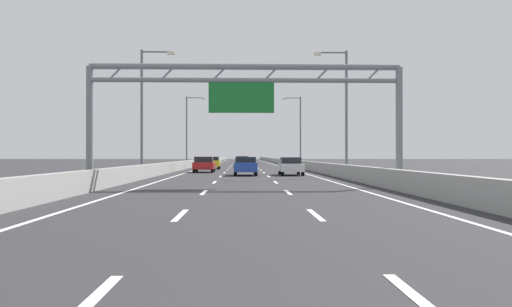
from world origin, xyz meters
The scene contains 51 objects.
ground_plane centered at (0.00, 100.00, 0.00)m, with size 260.00×260.00×0.00m, color #2D2D30.
lane_dash_left_0 centered at (-1.80, 3.50, 0.01)m, with size 0.16×3.00×0.01m, color white.
lane_dash_left_1 centered at (-1.80, 12.50, 0.01)m, with size 0.16×3.00×0.01m, color white.
lane_dash_left_2 centered at (-1.80, 21.50, 0.01)m, with size 0.16×3.00×0.01m, color white.
lane_dash_left_3 centered at (-1.80, 30.50, 0.01)m, with size 0.16×3.00×0.01m, color white.
lane_dash_left_4 centered at (-1.80, 39.50, 0.01)m, with size 0.16×3.00×0.01m, color white.
lane_dash_left_5 centered at (-1.80, 48.50, 0.01)m, with size 0.16×3.00×0.01m, color white.
lane_dash_left_6 centered at (-1.80, 57.50, 0.01)m, with size 0.16×3.00×0.01m, color white.
lane_dash_left_7 centered at (-1.80, 66.50, 0.01)m, with size 0.16×3.00×0.01m, color white.
lane_dash_left_8 centered at (-1.80, 75.50, 0.01)m, with size 0.16×3.00×0.01m, color white.
lane_dash_left_9 centered at (-1.80, 84.50, 0.01)m, with size 0.16×3.00×0.01m, color white.
lane_dash_left_10 centered at (-1.80, 93.50, 0.01)m, with size 0.16×3.00×0.01m, color white.
lane_dash_left_11 centered at (-1.80, 102.50, 0.01)m, with size 0.16×3.00×0.01m, color white.
lane_dash_left_12 centered at (-1.80, 111.50, 0.01)m, with size 0.16×3.00×0.01m, color white.
lane_dash_left_13 centered at (-1.80, 120.50, 0.01)m, with size 0.16×3.00×0.01m, color white.
lane_dash_left_14 centered at (-1.80, 129.50, 0.01)m, with size 0.16×3.00×0.01m, color white.
lane_dash_left_15 centered at (-1.80, 138.50, 0.01)m, with size 0.16×3.00×0.01m, color white.
lane_dash_left_16 centered at (-1.80, 147.50, 0.01)m, with size 0.16×3.00×0.01m, color white.
lane_dash_left_17 centered at (-1.80, 156.50, 0.01)m, with size 0.16×3.00×0.01m, color white.
lane_dash_right_0 centered at (1.80, 3.50, 0.01)m, with size 0.16×3.00×0.01m, color white.
lane_dash_right_1 centered at (1.80, 12.50, 0.01)m, with size 0.16×3.00×0.01m, color white.
lane_dash_right_2 centered at (1.80, 21.50, 0.01)m, with size 0.16×3.00×0.01m, color white.
lane_dash_right_3 centered at (1.80, 30.50, 0.01)m, with size 0.16×3.00×0.01m, color white.
lane_dash_right_4 centered at (1.80, 39.50, 0.01)m, with size 0.16×3.00×0.01m, color white.
lane_dash_right_5 centered at (1.80, 48.50, 0.01)m, with size 0.16×3.00×0.01m, color white.
lane_dash_right_6 centered at (1.80, 57.50, 0.01)m, with size 0.16×3.00×0.01m, color white.
lane_dash_right_7 centered at (1.80, 66.50, 0.01)m, with size 0.16×3.00×0.01m, color white.
lane_dash_right_8 centered at (1.80, 75.50, 0.01)m, with size 0.16×3.00×0.01m, color white.
lane_dash_right_9 centered at (1.80, 84.50, 0.01)m, with size 0.16×3.00×0.01m, color white.
lane_dash_right_10 centered at (1.80, 93.50, 0.01)m, with size 0.16×3.00×0.01m, color white.
lane_dash_right_11 centered at (1.80, 102.50, 0.01)m, with size 0.16×3.00×0.01m, color white.
lane_dash_right_12 centered at (1.80, 111.50, 0.01)m, with size 0.16×3.00×0.01m, color white.
lane_dash_right_13 centered at (1.80, 120.50, 0.01)m, with size 0.16×3.00×0.01m, color white.
lane_dash_right_14 centered at (1.80, 129.50, 0.01)m, with size 0.16×3.00×0.01m, color white.
lane_dash_right_15 centered at (1.80, 138.50, 0.01)m, with size 0.16×3.00×0.01m, color white.
lane_dash_right_16 centered at (1.80, 147.50, 0.01)m, with size 0.16×3.00×0.01m, color white.
lane_dash_right_17 centered at (1.80, 156.50, 0.01)m, with size 0.16×3.00×0.01m, color white.
edge_line_left centered at (-5.25, 88.00, 0.01)m, with size 0.16×176.00×0.01m, color white.
edge_line_right centered at (5.25, 88.00, 0.01)m, with size 0.16×176.00×0.01m, color white.
barrier_left centered at (-6.90, 110.00, 0.47)m, with size 0.45×220.00×0.95m.
barrier_right centered at (6.90, 110.00, 0.47)m, with size 0.45×220.00×0.95m.
sign_gantry centered at (-0.03, 26.70, 4.85)m, with size 16.45×0.36×6.36m.
streetlamp_left_mid centered at (-7.47, 39.74, 5.40)m, with size 2.58×0.28×9.50m.
streetlamp_right_mid centered at (7.47, 39.74, 5.40)m, with size 2.58×0.28×9.50m.
streetlamp_left_far centered at (-7.47, 73.43, 5.40)m, with size 2.58×0.28×9.50m.
streetlamp_right_far centered at (7.47, 73.43, 5.40)m, with size 2.58×0.28×9.50m.
white_car centered at (3.71, 42.31, 0.74)m, with size 1.78×4.39×1.43m.
red_car centered at (-3.72, 49.87, 0.74)m, with size 1.87×4.28×1.46m.
silver_car centered at (-0.19, 80.68, 0.73)m, with size 1.86×4.43×1.45m.
yellow_car centered at (-3.61, 61.78, 0.74)m, with size 1.72×4.15×1.42m.
blue_car centered at (0.09, 41.81, 0.76)m, with size 1.80×4.33×1.46m.
Camera 1 is at (-0.15, -2.44, 1.60)m, focal length 39.41 mm.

